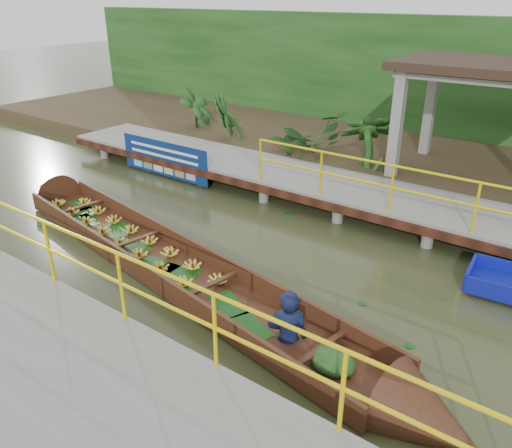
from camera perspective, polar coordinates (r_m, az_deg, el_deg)
The scene contains 9 objects.
ground at distance 9.67m, azimuth -3.55°, elevation -3.68°, with size 80.00×80.00×0.00m, color #34371B.
land_strip at distance 15.65m, azimuth 14.32°, elevation 7.86°, with size 30.00×8.00×0.45m, color #322A19.
far_dock at distance 12.05m, azimuth 6.90°, elevation 4.64°, with size 16.00×2.06×1.66m.
near_dock at distance 6.63m, azimuth -21.07°, elevation -17.80°, with size 18.00×2.40×1.73m.
pavilion at distance 13.14m, azimuth 25.86°, elevation 14.68°, with size 4.40×3.00×3.00m.
foliage_backdrop at distance 17.56m, azimuth 18.26°, elevation 15.19°, with size 30.00×0.80×4.00m, color #133A12.
vendor_boat at distance 9.01m, azimuth -9.10°, elevation -4.75°, with size 11.38×2.98×2.11m.
blue_banner at distance 13.76m, azimuth -10.46°, elevation 7.36°, with size 3.08×0.04×0.96m.
tropical_plants at distance 13.34m, azimuth 11.94°, elevation 9.53°, with size 14.19×1.19×1.49m.
Camera 1 is at (5.48, -6.48, 4.63)m, focal length 35.00 mm.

